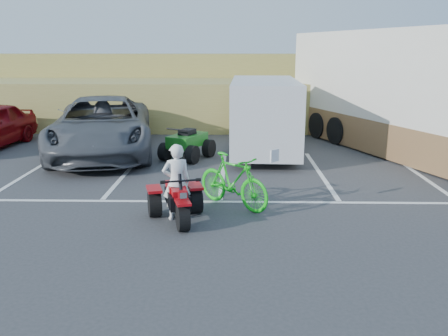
{
  "coord_description": "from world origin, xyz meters",
  "views": [
    {
      "loc": [
        0.31,
        -7.79,
        3.36
      ],
      "look_at": [
        0.11,
        1.57,
        1.0
      ],
      "focal_mm": 38.0,
      "sensor_mm": 36.0,
      "label": 1
    }
  ],
  "objects_px": {
    "grey_pickup": "(102,126)",
    "cargo_trailer": "(264,114)",
    "quad_atv_blue": "(128,164)",
    "rider": "(177,182)",
    "green_dirt_bike": "(233,181)",
    "quad_atv_green": "(188,158)",
    "red_trike_atv": "(179,221)",
    "rv_motorhome": "(412,102)"
  },
  "relations": [
    {
      "from": "rider",
      "to": "rv_motorhome",
      "type": "xyz_separation_m",
      "value": [
        6.88,
        6.35,
        0.92
      ]
    },
    {
      "from": "quad_atv_green",
      "to": "quad_atv_blue",
      "type": "bearing_deg",
      "value": -130.78
    },
    {
      "from": "quad_atv_blue",
      "to": "quad_atv_green",
      "type": "bearing_deg",
      "value": 22.22
    },
    {
      "from": "grey_pickup",
      "to": "cargo_trailer",
      "type": "xyz_separation_m",
      "value": [
        5.25,
        0.2,
        0.37
      ]
    },
    {
      "from": "red_trike_atv",
      "to": "rider",
      "type": "distance_m",
      "value": 0.79
    },
    {
      "from": "rider",
      "to": "green_dirt_bike",
      "type": "xyz_separation_m",
      "value": [
        1.13,
        0.79,
        -0.19
      ]
    },
    {
      "from": "green_dirt_bike",
      "to": "grey_pickup",
      "type": "distance_m",
      "value": 6.8
    },
    {
      "from": "green_dirt_bike",
      "to": "rv_motorhome",
      "type": "bearing_deg",
      "value": -3.4
    },
    {
      "from": "rider",
      "to": "quad_atv_blue",
      "type": "bearing_deg",
      "value": -82.07
    },
    {
      "from": "green_dirt_bike",
      "to": "cargo_trailer",
      "type": "bearing_deg",
      "value": 32.4
    },
    {
      "from": "rider",
      "to": "quad_atv_green",
      "type": "xyz_separation_m",
      "value": [
        -0.32,
        5.44,
        -0.78
      ]
    },
    {
      "from": "rider",
      "to": "rv_motorhome",
      "type": "relative_size",
      "value": 0.14
    },
    {
      "from": "grey_pickup",
      "to": "cargo_trailer",
      "type": "height_order",
      "value": "cargo_trailer"
    },
    {
      "from": "grey_pickup",
      "to": "quad_atv_green",
      "type": "bearing_deg",
      "value": -23.27
    },
    {
      "from": "cargo_trailer",
      "to": "quad_atv_blue",
      "type": "height_order",
      "value": "cargo_trailer"
    },
    {
      "from": "quad_atv_blue",
      "to": "grey_pickup",
      "type": "bearing_deg",
      "value": 125.69
    },
    {
      "from": "red_trike_atv",
      "to": "quad_atv_blue",
      "type": "xyz_separation_m",
      "value": [
        -2.09,
        4.8,
        0.0
      ]
    },
    {
      "from": "quad_atv_green",
      "to": "rider",
      "type": "bearing_deg",
      "value": -61.84
    },
    {
      "from": "green_dirt_bike",
      "to": "quad_atv_blue",
      "type": "relative_size",
      "value": 1.39
    },
    {
      "from": "cargo_trailer",
      "to": "quad_atv_blue",
      "type": "xyz_separation_m",
      "value": [
        -4.16,
        -1.61,
        -1.3
      ]
    },
    {
      "from": "grey_pickup",
      "to": "quad_atv_green",
      "type": "height_order",
      "value": "grey_pickup"
    },
    {
      "from": "grey_pickup",
      "to": "quad_atv_green",
      "type": "xyz_separation_m",
      "value": [
        2.83,
        -0.62,
        -0.92
      ]
    },
    {
      "from": "grey_pickup",
      "to": "rv_motorhome",
      "type": "relative_size",
      "value": 0.6
    },
    {
      "from": "green_dirt_bike",
      "to": "quad_atv_blue",
      "type": "height_order",
      "value": "green_dirt_bike"
    },
    {
      "from": "red_trike_atv",
      "to": "rv_motorhome",
      "type": "bearing_deg",
      "value": 27.72
    },
    {
      "from": "grey_pickup",
      "to": "quad_atv_green",
      "type": "distance_m",
      "value": 3.04
    },
    {
      "from": "quad_atv_blue",
      "to": "quad_atv_green",
      "type": "relative_size",
      "value": 0.88
    },
    {
      "from": "rider",
      "to": "rv_motorhome",
      "type": "bearing_deg",
      "value": -153.1
    },
    {
      "from": "red_trike_atv",
      "to": "quad_atv_blue",
      "type": "relative_size",
      "value": 1.07
    },
    {
      "from": "green_dirt_bike",
      "to": "red_trike_atv",
      "type": "bearing_deg",
      "value": 173.13
    },
    {
      "from": "quad_atv_green",
      "to": "grey_pickup",
      "type": "bearing_deg",
      "value": -167.58
    },
    {
      "from": "cargo_trailer",
      "to": "quad_atv_green",
      "type": "xyz_separation_m",
      "value": [
        -2.42,
        -0.83,
        -1.3
      ]
    },
    {
      "from": "rider",
      "to": "green_dirt_bike",
      "type": "distance_m",
      "value": 1.39
    },
    {
      "from": "cargo_trailer",
      "to": "red_trike_atv",
      "type": "bearing_deg",
      "value": -106.35
    },
    {
      "from": "green_dirt_bike",
      "to": "cargo_trailer",
      "type": "distance_m",
      "value": 5.62
    },
    {
      "from": "rv_motorhome",
      "to": "quad_atv_blue",
      "type": "xyz_separation_m",
      "value": [
        -8.93,
        -1.69,
        -1.7
      ]
    },
    {
      "from": "grey_pickup",
      "to": "cargo_trailer",
      "type": "relative_size",
      "value": 1.28
    },
    {
      "from": "rider",
      "to": "quad_atv_blue",
      "type": "relative_size",
      "value": 1.1
    },
    {
      "from": "rv_motorhome",
      "to": "quad_atv_green",
      "type": "bearing_deg",
      "value": 166.03
    },
    {
      "from": "red_trike_atv",
      "to": "cargo_trailer",
      "type": "xyz_separation_m",
      "value": [
        2.07,
        6.42,
        1.3
      ]
    },
    {
      "from": "rv_motorhome",
      "to": "cargo_trailer",
      "type": "bearing_deg",
      "value": 159.82
    },
    {
      "from": "green_dirt_bike",
      "to": "quad_atv_blue",
      "type": "distance_m",
      "value": 5.04
    }
  ]
}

